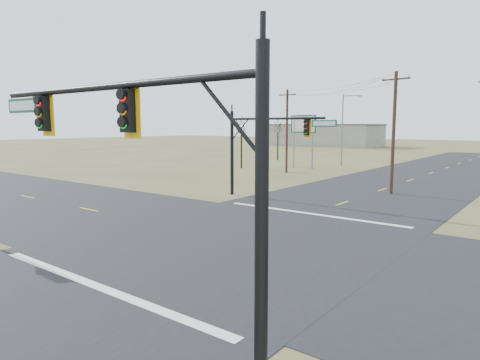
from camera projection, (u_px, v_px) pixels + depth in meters
name	position (u px, v px, depth m)	size (l,w,h in m)	color
ground	(236.00, 240.00, 20.20)	(320.00, 320.00, 0.00)	olive
road_ew	(236.00, 240.00, 20.20)	(160.00, 14.00, 0.02)	black
road_ns	(236.00, 240.00, 20.20)	(14.00, 160.00, 0.02)	black
stop_bar_near	(98.00, 286.00, 14.30)	(12.00, 0.40, 0.01)	silver
stop_bar_far	(311.00, 214.00, 26.10)	(12.00, 0.40, 0.01)	silver
mast_arm_near	(135.00, 138.00, 10.42)	(10.34, 0.45, 6.96)	black
mast_arm_far	(266.00, 135.00, 31.10)	(8.83, 0.45, 6.48)	black
utility_pole_near	(394.00, 131.00, 33.31)	(2.30, 0.62, 9.52)	#452A1D
utility_pole_far	(287.00, 130.00, 48.59)	(2.30, 0.37, 9.43)	#452A1D
highway_sign	(303.00, 131.00, 53.73)	(3.57, 0.18, 6.70)	gray
streetlight_c	(344.00, 126.00, 56.49)	(2.65, 0.35, 9.46)	gray
bare_tree_a	(241.00, 125.00, 53.72)	(2.85, 2.85, 6.90)	black
bare_tree_b	(278.00, 125.00, 66.23)	(2.85, 2.85, 6.86)	black
warehouse_left	(325.00, 136.00, 114.84)	(28.00, 14.00, 5.50)	#A8A495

